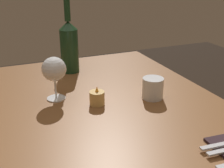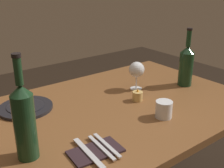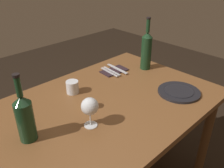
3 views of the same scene
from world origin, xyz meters
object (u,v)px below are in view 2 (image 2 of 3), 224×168
object	(u,v)px
wine_glass_left	(137,70)
water_tumbler	(164,110)
votive_candle	(137,96)
dinner_plate	(26,107)
wine_bottle	(186,65)
table_knife	(88,153)
fork_inner	(101,147)
folded_napkin	(96,151)
wine_bottle_second	(24,120)
fork_outer	(107,145)

from	to	relation	value
wine_glass_left	water_tumbler	size ratio (longest dim) A/B	2.04
votive_candle	dinner_plate	world-z (taller)	votive_candle
wine_bottle	table_knife	size ratio (longest dim) A/B	1.55
water_tumbler	wine_bottle	bearing A→B (deg)	-152.95
fork_inner	folded_napkin	bearing A→B (deg)	0.00
wine_bottle_second	fork_inner	xyz separation A→B (m)	(-0.23, 0.12, -0.13)
wine_bottle_second	fork_outer	world-z (taller)	wine_bottle_second
fork_inner	table_knife	bearing A→B (deg)	0.00
wine_bottle_second	dinner_plate	xyz separation A→B (m)	(-0.13, -0.37, -0.14)
wine_bottle	dinner_plate	world-z (taller)	wine_bottle
water_tumbler	table_knife	xyz separation A→B (m)	(0.42, 0.04, -0.02)
wine_bottle_second	folded_napkin	xyz separation A→B (m)	(-0.20, 0.12, -0.14)
wine_bottle_second	table_knife	distance (m)	0.25
wine_glass_left	wine_bottle_second	world-z (taller)	wine_bottle_second
fork_outer	dinner_plate	bearing A→B (deg)	-76.73
water_tumbler	dinner_plate	xyz separation A→B (m)	(0.46, -0.45, -0.03)
wine_bottle	fork_inner	size ratio (longest dim) A/B	1.81
water_tumbler	fork_inner	size ratio (longest dim) A/B	0.42
wine_glass_left	fork_outer	bearing A→B (deg)	37.50
dinner_plate	folded_napkin	distance (m)	0.49
votive_candle	fork_inner	size ratio (longest dim) A/B	0.37
votive_candle	wine_bottle	bearing A→B (deg)	179.41
votive_candle	wine_glass_left	bearing A→B (deg)	-129.56
wine_bottle	folded_napkin	bearing A→B (deg)	16.81
fork_inner	table_knife	xyz separation A→B (m)	(0.06, 0.00, 0.00)
folded_napkin	fork_outer	xyz separation A→B (m)	(-0.05, 0.00, 0.01)
wine_glass_left	folded_napkin	xyz separation A→B (m)	(0.52, 0.36, -0.11)
dinner_plate	wine_glass_left	bearing A→B (deg)	167.36
wine_glass_left	fork_outer	size ratio (longest dim) A/B	0.86
votive_candle	table_knife	distance (m)	0.51
wine_bottle	votive_candle	xyz separation A→B (m)	(0.36, -0.00, -0.10)
water_tumbler	folded_napkin	size ratio (longest dim) A/B	0.38
dinner_plate	votive_candle	bearing A→B (deg)	152.63
dinner_plate	fork_inner	world-z (taller)	dinner_plate
water_tumbler	votive_candle	xyz separation A→B (m)	(-0.03, -0.20, -0.01)
water_tumbler	fork_inner	xyz separation A→B (m)	(0.37, 0.04, -0.02)
wine_bottle_second	votive_candle	distance (m)	0.64
fork_inner	water_tumbler	bearing A→B (deg)	-174.15
votive_candle	folded_napkin	bearing A→B (deg)	29.72
wine_glass_left	folded_napkin	distance (m)	0.64
dinner_plate	folded_napkin	world-z (taller)	dinner_plate
table_knife	water_tumbler	bearing A→B (deg)	-174.91
wine_bottle	table_knife	xyz separation A→B (m)	(0.81, 0.24, -0.11)
wine_bottle	fork_outer	xyz separation A→B (m)	(0.73, 0.24, -0.11)
wine_glass_left	table_knife	bearing A→B (deg)	33.24
folded_napkin	fork_outer	distance (m)	0.05
water_tumbler	fork_inner	world-z (taller)	water_tumbler
dinner_plate	wine_bottle	bearing A→B (deg)	163.24
votive_candle	dinner_plate	bearing A→B (deg)	-27.37
wine_bottle_second	votive_candle	world-z (taller)	wine_bottle_second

